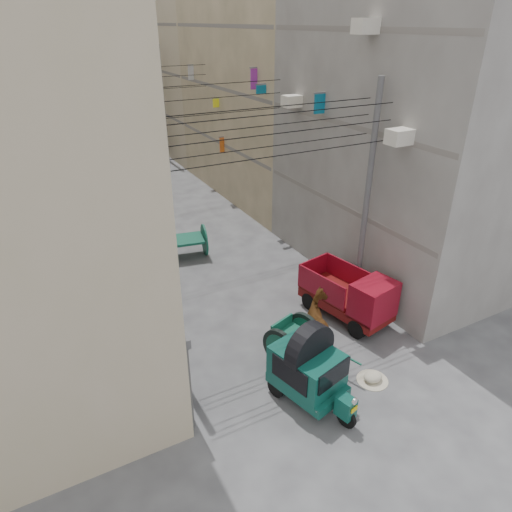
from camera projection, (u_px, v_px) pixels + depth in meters
ground at (395, 463)px, 10.96m from camera, size 140.00×140.00×0.00m
building_row_right at (189, 60)px, 38.05m from camera, size 8.00×62.00×14.00m
end_cap_building at (45, 45)px, 59.68m from camera, size 22.00×10.00×13.00m
shutters_left at (121, 264)px, 16.77m from camera, size 0.18×14.40×2.88m
signboards at (138, 137)px, 26.34m from camera, size 8.22×40.52×5.67m
ac_units at (346, 89)px, 15.06m from camera, size 0.70×6.55×3.35m
utility_poles at (162, 145)px, 22.44m from camera, size 7.40×22.20×8.00m
overhead_cables at (175, 92)px, 19.12m from camera, size 7.40×22.52×1.12m
auto_rickshaw at (309, 367)px, 12.35m from camera, size 1.94×2.76×1.87m
tonga_cart at (293, 339)px, 14.12m from camera, size 1.93×3.06×1.29m
mini_truck at (354, 299)px, 15.74m from camera, size 2.10×3.55×1.87m
second_cart at (187, 241)px, 20.19m from camera, size 1.85×1.70×1.43m
feed_sack at (373, 377)px, 13.40m from camera, size 0.58×0.46×0.29m
horse at (323, 325)px, 14.44m from camera, size 1.47×2.22×1.72m
distant_car_white at (122, 197)px, 25.64m from camera, size 2.04×3.71×1.19m
distant_car_grey at (142, 153)px, 33.96m from camera, size 2.43×4.28×1.33m
distant_car_green at (83, 130)px, 41.53m from camera, size 2.50×4.09×1.11m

